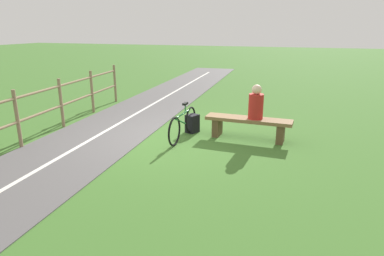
% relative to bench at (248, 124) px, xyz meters
% --- Properties ---
extents(ground_plane, '(80.00, 80.00, 0.00)m').
position_rel_bench_xyz_m(ground_plane, '(1.95, 0.52, -0.36)').
color(ground_plane, '#3D6B28').
extents(bench, '(2.03, 0.52, 0.51)m').
position_rel_bench_xyz_m(bench, '(0.00, 0.00, 0.00)').
color(bench, brown).
rests_on(bench, ground_plane).
extents(person_seated, '(0.35, 0.35, 0.80)m').
position_rel_bench_xyz_m(person_seated, '(-0.16, 0.01, 0.50)').
color(person_seated, '#B2231E').
rests_on(person_seated, bench).
extents(bicycle, '(0.09, 1.72, 0.84)m').
position_rel_bench_xyz_m(bicycle, '(1.46, 0.48, -0.01)').
color(bicycle, black).
rests_on(bicycle, ground_plane).
extents(backpack, '(0.36, 0.37, 0.45)m').
position_rel_bench_xyz_m(backpack, '(1.42, -0.08, -0.14)').
color(backpack, black).
rests_on(backpack, ground_plane).
extents(fence_roadside, '(0.96, 8.23, 1.29)m').
position_rel_bench_xyz_m(fence_roadside, '(4.74, 1.38, 0.39)').
color(fence_roadside, '#847051').
rests_on(fence_roadside, ground_plane).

